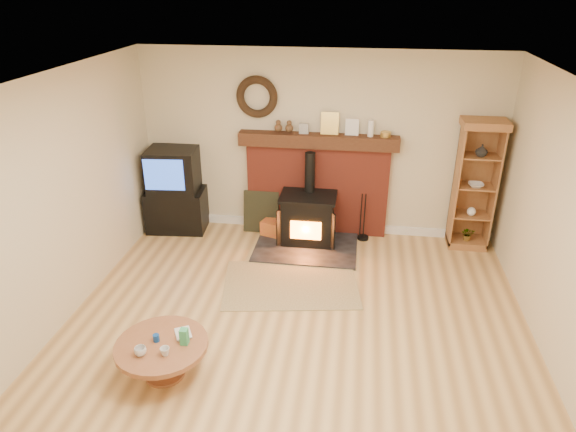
% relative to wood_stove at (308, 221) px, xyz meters
% --- Properties ---
extents(ground, '(5.50, 5.50, 0.00)m').
position_rel_wood_stove_xyz_m(ground, '(0.09, -2.27, -0.35)').
color(ground, '#A67A45').
rests_on(ground, ground).
extents(room_shell, '(5.02, 5.52, 2.61)m').
position_rel_wood_stove_xyz_m(room_shell, '(0.07, -2.18, 1.37)').
color(room_shell, beige).
rests_on(room_shell, ground).
extents(chimney_breast, '(2.20, 0.22, 1.78)m').
position_rel_wood_stove_xyz_m(chimney_breast, '(0.09, 0.40, 0.45)').
color(chimney_breast, '#993527').
rests_on(chimney_breast, ground).
extents(wood_stove, '(1.40, 1.00, 1.28)m').
position_rel_wood_stove_xyz_m(wood_stove, '(0.00, 0.00, 0.00)').
color(wood_stove, black).
rests_on(wood_stove, ground).
extents(area_rug, '(1.78, 1.37, 0.01)m').
position_rel_wood_stove_xyz_m(area_rug, '(-0.08, -1.11, -0.34)').
color(area_rug, brown).
rests_on(area_rug, ground).
extents(tv_unit, '(0.89, 0.66, 1.23)m').
position_rel_wood_stove_xyz_m(tv_unit, '(-1.96, 0.20, 0.24)').
color(tv_unit, black).
rests_on(tv_unit, ground).
extents(curio_cabinet, '(0.58, 0.41, 1.79)m').
position_rel_wood_stove_xyz_m(curio_cabinet, '(2.21, 0.28, 0.55)').
color(curio_cabinet, brown).
rests_on(curio_cabinet, ground).
extents(firelog_box, '(0.44, 0.34, 0.24)m').
position_rel_wood_stove_xyz_m(firelog_box, '(-0.48, 0.13, -0.23)').
color(firelog_box, gold).
rests_on(firelog_box, ground).
extents(leaning_painting, '(0.51, 0.14, 0.61)m').
position_rel_wood_stove_xyz_m(leaning_painting, '(-0.71, 0.28, -0.04)').
color(leaning_painting, black).
rests_on(leaning_painting, ground).
extents(fire_tools, '(0.16, 0.16, 0.70)m').
position_rel_wood_stove_xyz_m(fire_tools, '(0.77, 0.23, -0.24)').
color(fire_tools, black).
rests_on(fire_tools, ground).
extents(coffee_table, '(0.86, 0.86, 0.53)m').
position_rel_wood_stove_xyz_m(coffee_table, '(-1.04, -2.84, -0.05)').
color(coffee_table, brown).
rests_on(coffee_table, ground).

